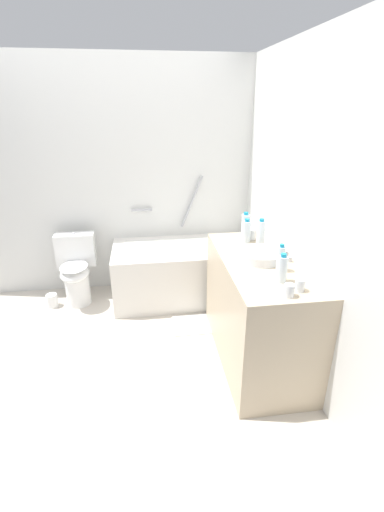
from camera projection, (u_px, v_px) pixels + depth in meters
name	position (u px, v px, depth m)	size (l,w,h in m)	color
ground_plane	(115.00, 355.00, 2.99)	(3.92, 3.92, 0.00)	beige
wall_back_tiled	(113.00, 181.00, 3.72)	(3.32, 0.10, 2.40)	silver
wall_right_mirror	(303.00, 210.00, 2.70)	(0.10, 2.95, 2.40)	silver
bathtub	(182.00, 270.00, 3.78)	(1.43, 0.73, 1.25)	silver
toilet	(76.00, 270.00, 3.68)	(0.40, 0.49, 0.73)	white
vanity_counter	(258.00, 310.00, 2.82)	(0.59, 1.26, 0.88)	tan
sink_basin	(262.00, 256.00, 2.63)	(0.32, 0.32, 0.07)	white
sink_faucet	(285.00, 255.00, 2.66)	(0.12, 0.15, 0.06)	#B9B9BE
water_bottle_0	(247.00, 231.00, 2.96)	(0.07, 0.07, 0.20)	silver
water_bottle_1	(245.00, 225.00, 3.10)	(0.07, 0.07, 0.21)	silver
water_bottle_2	(261.00, 233.00, 2.87)	(0.07, 0.07, 0.23)	silver
water_bottle_3	(282.00, 269.00, 2.29)	(0.07, 0.07, 0.20)	silver
water_bottle_4	(281.00, 259.00, 2.44)	(0.06, 0.06, 0.20)	silver
drinking_glass_0	(252.00, 234.00, 3.03)	(0.06, 0.06, 0.09)	white
drinking_glass_1	(300.00, 285.00, 2.19)	(0.06, 0.06, 0.08)	white
drinking_glass_2	(289.00, 290.00, 2.13)	(0.06, 0.06, 0.08)	white
bath_mat	(203.00, 324.00, 3.40)	(0.57, 0.33, 0.01)	white
toilet_paper_roll	(52.00, 300.00, 3.69)	(0.11, 0.11, 0.14)	white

